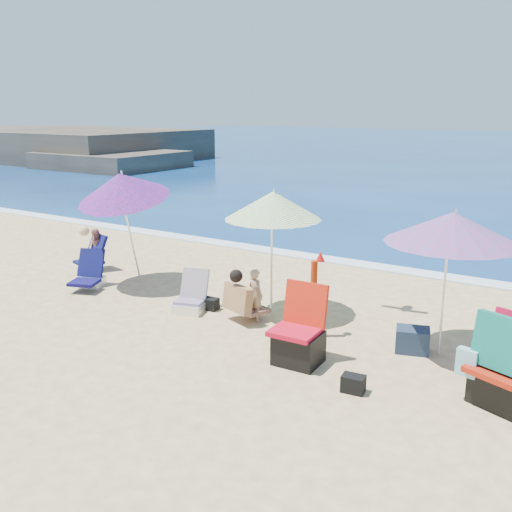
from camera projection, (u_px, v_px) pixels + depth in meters
The scene contains 16 objects.
ground at pixel (236, 350), 7.94m from camera, with size 120.00×120.00×0.00m.
foam at pixel (370, 266), 12.11m from camera, with size 120.00×0.50×0.04m.
headland at pixel (64, 150), 38.02m from camera, with size 20.50×11.50×2.60m.
umbrella_turquoise at pixel (452, 228), 7.40m from camera, with size 1.86×1.86×2.01m.
umbrella_striped at pixel (273, 205), 8.93m from camera, with size 1.97×1.97×2.05m.
umbrella_blue at pixel (122, 186), 10.39m from camera, with size 1.93×1.98×2.31m.
furled_umbrella at pixel (315, 291), 8.27m from camera, with size 0.18×0.25×1.28m.
chair_navy at pixel (89, 277), 10.72m from camera, with size 0.82×0.88×0.70m.
chair_rainbow at pixel (191, 300), 9.46m from camera, with size 0.63×0.73×0.66m.
camp_chair_left at pixel (299, 340), 7.49m from camera, with size 0.64×0.65×1.05m.
camp_chair_right at pixel (501, 373), 6.38m from camera, with size 0.88×0.84×1.11m.
person_center at pixel (248, 296), 8.93m from camera, with size 0.73×0.69×0.86m.
person_left at pixel (95, 249), 11.79m from camera, with size 0.65×0.68×0.96m.
bag_black_a at pixel (210, 304), 9.52m from camera, with size 0.29×0.23×0.20m.
bag_navy_b at pixel (412, 340), 7.86m from camera, with size 0.53×0.45×0.34m.
bag_black_b at pixel (353, 384), 6.75m from camera, with size 0.29×0.22×0.21m.
Camera 1 is at (4.15, -6.07, 3.28)m, focal length 39.91 mm.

